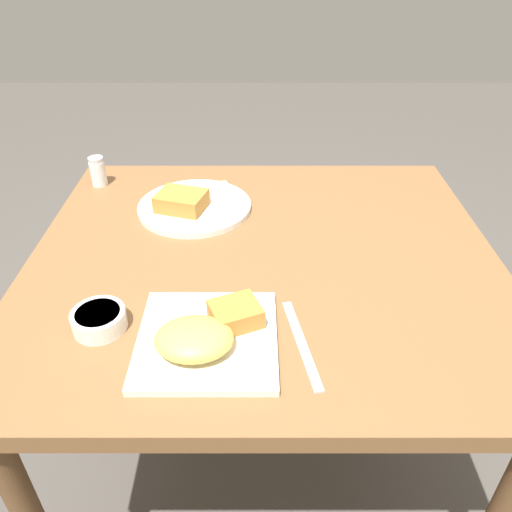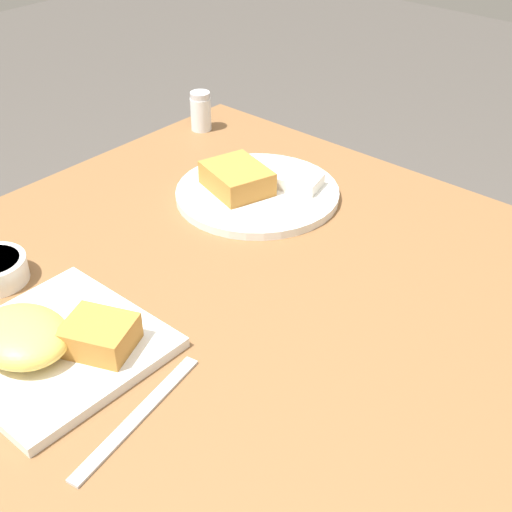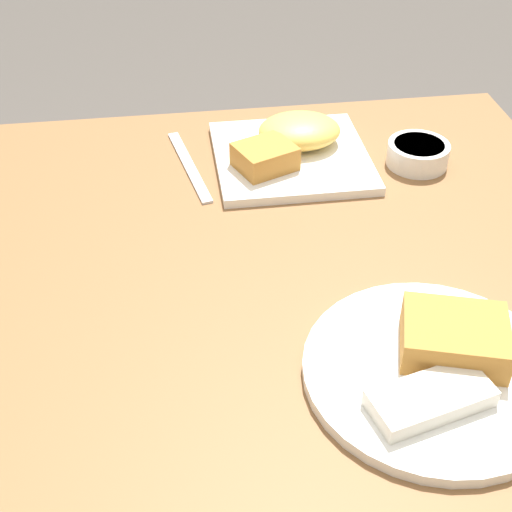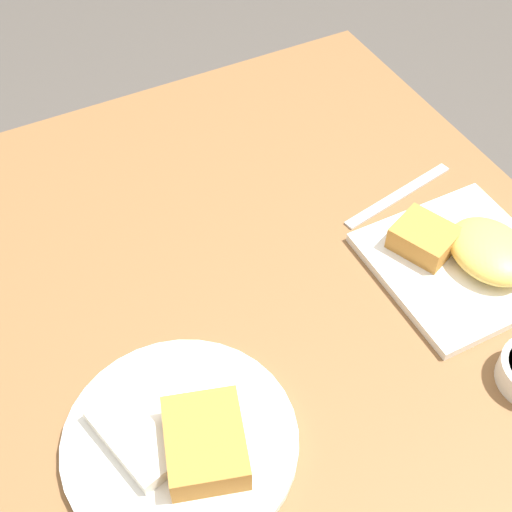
{
  "view_description": "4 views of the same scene",
  "coord_description": "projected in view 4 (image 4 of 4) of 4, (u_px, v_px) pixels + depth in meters",
  "views": [
    {
      "loc": [
        -0.02,
        -0.87,
        1.34
      ],
      "look_at": [
        -0.02,
        -0.04,
        0.77
      ],
      "focal_mm": 35.0,
      "sensor_mm": 36.0,
      "label": 1
    },
    {
      "loc": [
        0.52,
        -0.6,
        1.34
      ],
      "look_at": [
        -0.03,
        0.03,
        0.77
      ],
      "focal_mm": 50.0,
      "sensor_mm": 36.0,
      "label": 2
    },
    {
      "loc": [
        0.09,
        0.68,
        1.31
      ],
      "look_at": [
        -0.01,
        0.01,
        0.78
      ],
      "focal_mm": 50.0,
      "sensor_mm": 36.0,
      "label": 3
    },
    {
      "loc": [
        -0.54,
        0.29,
        1.51
      ],
      "look_at": [
        0.02,
        -0.0,
        0.78
      ],
      "focal_mm": 50.0,
      "sensor_mm": 36.0,
      "label": 4
    }
  ],
  "objects": [
    {
      "name": "ground_plane",
      "position": [
        260.0,
        500.0,
        1.54
      ],
      "size": [
        8.0,
        8.0,
        0.0
      ],
      "primitive_type": "plane",
      "color": "#4C4742"
    },
    {
      "name": "butter_knife",
      "position": [
        398.0,
        195.0,
        1.1
      ],
      "size": [
        0.05,
        0.21,
        0.0
      ],
      "rotation": [
        0.0,
        0.0,
        1.76
      ],
      "color": "silver",
      "rests_on": "dining_table"
    },
    {
      "name": "dining_table",
      "position": [
        262.0,
        322.0,
        1.05
      ],
      "size": [
        0.99,
        0.9,
        0.74
      ],
      "color": "brown",
      "rests_on": "ground_plane"
    },
    {
      "name": "plate_square_near",
      "position": [
        467.0,
        255.0,
        0.99
      ],
      "size": [
        0.23,
        0.23,
        0.06
      ],
      "color": "white",
      "rests_on": "dining_table"
    },
    {
      "name": "plate_oval_far",
      "position": [
        182.0,
        441.0,
        0.81
      ],
      "size": [
        0.27,
        0.27,
        0.05
      ],
      "color": "white",
      "rests_on": "dining_table"
    }
  ]
}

